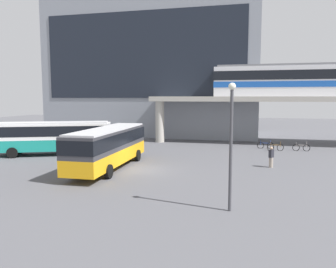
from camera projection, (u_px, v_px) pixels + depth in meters
name	position (u px, v px, depth m)	size (l,w,h in m)	color
ground_plane	(171.00, 150.00, 35.60)	(120.00, 120.00, 0.00)	#515156
station_building	(156.00, 67.00, 51.62)	(30.78, 14.15, 20.56)	gray
elevated_platform	(285.00, 103.00, 40.49)	(32.50, 6.81, 5.72)	#ADA89E
train	(296.00, 80.00, 39.92)	(19.43, 2.96, 3.84)	silver
bus_main	(109.00, 144.00, 26.21)	(2.94, 11.09, 3.22)	orange
bus_secondary	(53.00, 135.00, 32.52)	(11.15, 6.67, 3.22)	teal
bicycle_brown	(275.00, 147.00, 35.12)	(1.73, 0.58, 1.04)	black
bicycle_blue	(265.00, 145.00, 36.65)	(1.79, 0.08, 1.04)	black
bicycle_silver	(301.00, 148.00, 35.02)	(1.79, 0.17, 1.04)	black
pedestrian_at_kerb	(271.00, 158.00, 26.77)	(0.44, 0.48, 1.67)	gray
lamp_post	(231.00, 137.00, 16.17)	(0.36, 0.36, 6.32)	#3F3F44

